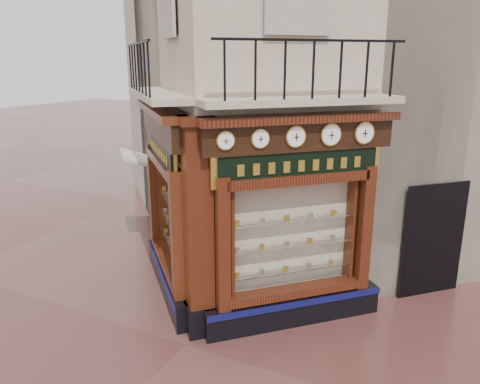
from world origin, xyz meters
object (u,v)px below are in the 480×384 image
Objects in this scene: signboard_left at (161,151)px; signboard_right at (300,165)px; clock_a at (225,141)px; corner_pilaster at (199,233)px; awning at (144,248)px; clock_d at (331,135)px; clock_e at (364,133)px; clock_b at (260,139)px; clock_c at (296,137)px.

signboard_right is at bearing -135.00° from signboard_left.
clock_a reaches higher than signboard_right.
corner_pilaster reaches higher than awning.
clock_d and clock_e have the same top height.
clock_b is 0.15× the size of signboard_left.
clock_d is 1.00× the size of clock_e.
awning is 4.06m from signboard_left.
clock_c is 2.95m from signboard_left.
clock_d reaches higher than signboard_right.
clock_c is (0.45, 0.45, 0.00)m from clock_b.
awning is at bearing 96.54° from corner_pilaster.
awning is at bearing 100.39° from clock_a.
clock_b is (0.99, 0.38, 1.67)m from corner_pilaster.
corner_pilaster is 1.91× the size of signboard_left.
signboard_right is (-0.44, -0.28, -0.52)m from clock_d.
corner_pilaster is 10.10× the size of clock_e.
signboard_left is at bearing -175.98° from awning.
clock_d is at bearing -150.04° from awning.
clock_d is 0.19× the size of signboard_left.
awning is (-4.87, 1.90, -3.62)m from clock_c.
clock_c reaches higher than clock_b.
corner_pilaster reaches higher than signboard_right.
clock_e reaches higher than signboard_right.
clock_a is at bearing -48.43° from corner_pilaster.
corner_pilaster is 2.12m from signboard_left.
clock_c is at bearing -180.00° from clock_e.
clock_b is at bearing -171.94° from signboard_right.
corner_pilaster is 12.36× the size of clock_b.
signboard_left is (-3.83, -0.75, -0.52)m from clock_e.
clock_d is 0.17× the size of signboard_right.
corner_pilaster is 2.85m from clock_d.
signboard_right is at bearing 167.82° from clock_d.
signboard_left is (-2.90, 0.18, -0.52)m from clock_c.
clock_b reaches higher than clock_a.
clock_b is 0.63m from clock_c.
signboard_right is (0.89, 1.05, -0.52)m from clock_a.
signboard_right is at bearing 174.61° from clock_e.
clock_a is 1.88m from clock_d.
clock_e is at bearing -144.47° from awning.
clock_c is 1.32m from clock_e.
clock_b is at bearing 180.00° from clock_e.
corner_pilaster reaches higher than signboard_left.
clock_e is 1.29m from signboard_right.
clock_a is at bearing -169.61° from awning.
corner_pilaster is 1.77m from clock_a.
corner_pilaster is at bearing -169.75° from signboard_left.
clock_d is (0.91, 0.91, -0.00)m from clock_b.
clock_d reaches higher than clock_c.
signboard_left is at bearing 131.38° from clock_c.
signboard_right is (1.46, 1.01, 1.15)m from corner_pilaster.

